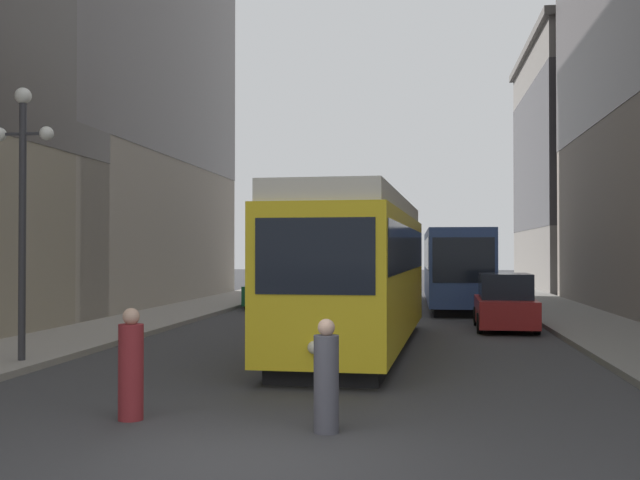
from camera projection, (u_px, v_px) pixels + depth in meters
ground_plane at (250, 459)px, 9.39m from camera, size 200.00×200.00×0.00m
sidewalk_left at (271, 290)px, 50.05m from camera, size 3.28×120.00×0.15m
sidewalk_right at (513, 291)px, 48.03m from camera, size 3.28×120.00×0.15m
streetcar at (359, 268)px, 19.98m from camera, size 3.20×12.50×3.89m
transit_bus at (454, 264)px, 35.33m from camera, size 2.73×12.97×3.45m
parked_car_left_near at (273, 289)px, 35.26m from camera, size 1.94×4.45×1.82m
parked_car_left_mid at (298, 282)px, 42.58m from camera, size 2.02×4.28×1.82m
parked_car_right_far at (505, 304)px, 24.96m from camera, size 1.98×4.33×1.82m
pedestrian_crossing_near at (131, 368)px, 11.59m from camera, size 0.38×0.38×1.68m
pedestrian_crossing_far at (326, 379)px, 10.78m from camera, size 0.35×0.35×1.58m
lamp_post_left_near at (23, 183)px, 16.95m from camera, size 1.41×0.36×5.98m
building_left_corner at (22, 8)px, 37.51m from camera, size 16.40×22.31×27.89m
building_right_midblock at (629, 163)px, 52.10m from camera, size 13.80×18.17×16.61m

